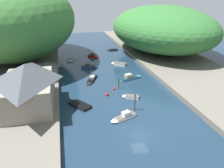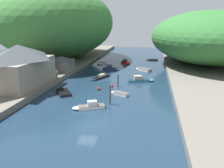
{
  "view_description": "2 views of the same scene",
  "coord_description": "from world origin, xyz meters",
  "px_view_note": "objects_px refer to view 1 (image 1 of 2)",
  "views": [
    {
      "loc": [
        -10.79,
        -26.49,
        20.68
      ],
      "look_at": [
        -0.72,
        16.2,
        2.09
      ],
      "focal_mm": 35.0,
      "sensor_mm": 36.0,
      "label": 1
    },
    {
      "loc": [
        8.32,
        -25.82,
        13.27
      ],
      "look_at": [
        0.73,
        14.43,
        1.59
      ],
      "focal_mm": 35.0,
      "sensor_mm": 36.0,
      "label": 2
    }
  ],
  "objects_px": {
    "boat_navy_launch": "(71,60)",
    "boathouse_shed": "(45,70)",
    "boat_near_quay": "(118,64)",
    "channel_buoy_near": "(114,88)",
    "boat_cabin_cruiser": "(90,66)",
    "boat_moored_right": "(93,56)",
    "boat_mid_channel": "(112,50)",
    "person_by_boathouse": "(54,83)",
    "waterfront_building": "(27,84)",
    "boat_small_dinghy": "(123,117)",
    "boat_yellow_tender": "(78,104)",
    "boat_far_upstream": "(131,77)",
    "boat_far_right_bank": "(130,97)",
    "person_on_quay": "(48,97)",
    "channel_buoy_far": "(107,94)",
    "boat_open_rowboat": "(92,80)"
  },
  "relations": [
    {
      "from": "boat_navy_launch",
      "to": "boathouse_shed",
      "type": "bearing_deg",
      "value": 84.94
    },
    {
      "from": "boat_near_quay",
      "to": "channel_buoy_near",
      "type": "height_order",
      "value": "channel_buoy_near"
    },
    {
      "from": "boat_cabin_cruiser",
      "to": "boathouse_shed",
      "type": "bearing_deg",
      "value": -49.11
    },
    {
      "from": "boat_navy_launch",
      "to": "boat_moored_right",
      "type": "distance_m",
      "value": 8.15
    },
    {
      "from": "boat_mid_channel",
      "to": "person_by_boathouse",
      "type": "distance_m",
      "value": 39.66
    },
    {
      "from": "waterfront_building",
      "to": "boat_small_dinghy",
      "type": "bearing_deg",
      "value": -24.02
    },
    {
      "from": "boathouse_shed",
      "to": "boat_yellow_tender",
      "type": "bearing_deg",
      "value": -65.64
    },
    {
      "from": "boat_far_upstream",
      "to": "boat_small_dinghy",
      "type": "bearing_deg",
      "value": -38.93
    },
    {
      "from": "boat_far_right_bank",
      "to": "boat_small_dinghy",
      "type": "xyz_separation_m",
      "value": [
        -3.7,
        -7.7,
        0.11
      ]
    },
    {
      "from": "boat_mid_channel",
      "to": "boat_moored_right",
      "type": "height_order",
      "value": "boat_moored_right"
    },
    {
      "from": "boathouse_shed",
      "to": "channel_buoy_near",
      "type": "relative_size",
      "value": 8.04
    },
    {
      "from": "person_on_quay",
      "to": "person_by_boathouse",
      "type": "xyz_separation_m",
      "value": [
        1.14,
        6.5,
        0.0
      ]
    },
    {
      "from": "boat_yellow_tender",
      "to": "boat_cabin_cruiser",
      "type": "bearing_deg",
      "value": 41.44
    },
    {
      "from": "boat_near_quay",
      "to": "boat_yellow_tender",
      "type": "height_order",
      "value": "boat_near_quay"
    },
    {
      "from": "boat_far_right_bank",
      "to": "channel_buoy_far",
      "type": "height_order",
      "value": "channel_buoy_far"
    },
    {
      "from": "waterfront_building",
      "to": "boat_cabin_cruiser",
      "type": "distance_m",
      "value": 26.59
    },
    {
      "from": "channel_buoy_far",
      "to": "boat_small_dinghy",
      "type": "bearing_deg",
      "value": -85.51
    },
    {
      "from": "boat_near_quay",
      "to": "channel_buoy_far",
      "type": "height_order",
      "value": "channel_buoy_far"
    },
    {
      "from": "boat_small_dinghy",
      "to": "boathouse_shed",
      "type": "bearing_deg",
      "value": 10.5
    },
    {
      "from": "boat_navy_launch",
      "to": "boat_mid_channel",
      "type": "bearing_deg",
      "value": -129.54
    },
    {
      "from": "boathouse_shed",
      "to": "waterfront_building",
      "type": "bearing_deg",
      "value": -99.22
    },
    {
      "from": "boat_near_quay",
      "to": "waterfront_building",
      "type": "bearing_deg",
      "value": 167.36
    },
    {
      "from": "boat_navy_launch",
      "to": "waterfront_building",
      "type": "bearing_deg",
      "value": 91.07
    },
    {
      "from": "person_on_quay",
      "to": "waterfront_building",
      "type": "bearing_deg",
      "value": 96.31
    },
    {
      "from": "boat_far_upstream",
      "to": "boat_yellow_tender",
      "type": "height_order",
      "value": "boat_far_upstream"
    },
    {
      "from": "boat_cabin_cruiser",
      "to": "person_on_quay",
      "type": "xyz_separation_m",
      "value": [
        -10.99,
        -21.29,
        1.6
      ]
    },
    {
      "from": "boat_far_upstream",
      "to": "boat_yellow_tender",
      "type": "distance_m",
      "value": 18.23
    },
    {
      "from": "boat_near_quay",
      "to": "boathouse_shed",
      "type": "bearing_deg",
      "value": 145.38
    },
    {
      "from": "waterfront_building",
      "to": "boat_far_upstream",
      "type": "distance_m",
      "value": 26.13
    },
    {
      "from": "person_by_boathouse",
      "to": "boat_navy_launch",
      "type": "bearing_deg",
      "value": -6.87
    },
    {
      "from": "boat_cabin_cruiser",
      "to": "waterfront_building",
      "type": "bearing_deg",
      "value": -25.29
    },
    {
      "from": "person_by_boathouse",
      "to": "boat_far_right_bank",
      "type": "bearing_deg",
      "value": -108.33
    },
    {
      "from": "boat_far_upstream",
      "to": "channel_buoy_far",
      "type": "distance_m",
      "value": 11.44
    },
    {
      "from": "channel_buoy_far",
      "to": "person_by_boathouse",
      "type": "bearing_deg",
      "value": 157.76
    },
    {
      "from": "boat_mid_channel",
      "to": "channel_buoy_far",
      "type": "bearing_deg",
      "value": 157.2
    },
    {
      "from": "waterfront_building",
      "to": "boat_cabin_cruiser",
      "type": "height_order",
      "value": "waterfront_building"
    },
    {
      "from": "boathouse_shed",
      "to": "boat_far_upstream",
      "type": "bearing_deg",
      "value": -8.76
    },
    {
      "from": "boat_far_right_bank",
      "to": "channel_buoy_far",
      "type": "xyz_separation_m",
      "value": [
        -4.47,
        2.18,
        0.09
      ]
    },
    {
      "from": "boat_navy_launch",
      "to": "boat_small_dinghy",
      "type": "distance_m",
      "value": 38.3
    },
    {
      "from": "channel_buoy_near",
      "to": "person_by_boathouse",
      "type": "xyz_separation_m",
      "value": [
        -13.24,
        1.82,
        1.73
      ]
    },
    {
      "from": "boat_near_quay",
      "to": "boat_open_rowboat",
      "type": "xyz_separation_m",
      "value": [
        -9.83,
        -10.88,
        -0.07
      ]
    },
    {
      "from": "boat_far_right_bank",
      "to": "boat_near_quay",
      "type": "relative_size",
      "value": 0.78
    },
    {
      "from": "boat_near_quay",
      "to": "boat_cabin_cruiser",
      "type": "distance_m",
      "value": 9.01
    },
    {
      "from": "boat_navy_launch",
      "to": "person_by_boathouse",
      "type": "relative_size",
      "value": 2.33
    },
    {
      "from": "boathouse_shed",
      "to": "boat_far_upstream",
      "type": "xyz_separation_m",
      "value": [
        20.93,
        -3.23,
        -2.59
      ]
    },
    {
      "from": "boat_small_dinghy",
      "to": "person_on_quay",
      "type": "relative_size",
      "value": 3.1
    },
    {
      "from": "boat_moored_right",
      "to": "boat_near_quay",
      "type": "bearing_deg",
      "value": 85.89
    },
    {
      "from": "boat_mid_channel",
      "to": "boat_near_quay",
      "type": "height_order",
      "value": "boat_near_quay"
    },
    {
      "from": "boat_moored_right",
      "to": "boat_open_rowboat",
      "type": "bearing_deg",
      "value": 44.5
    },
    {
      "from": "boat_far_upstream",
      "to": "person_by_boathouse",
      "type": "relative_size",
      "value": 3.89
    }
  ]
}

